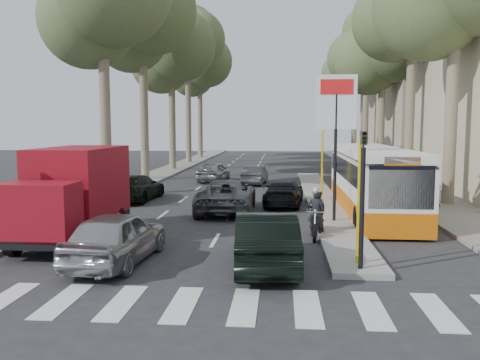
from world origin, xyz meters
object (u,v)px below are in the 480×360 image
object	(u,v)px
dark_hatchback	(266,239)
red_truck	(73,192)
silver_hatchback	(116,237)
city_bus	(372,179)
motorcycle	(316,214)

from	to	relation	value
dark_hatchback	red_truck	xyz separation A→B (m)	(-6.32, 2.62, 0.85)
silver_hatchback	city_bus	world-z (taller)	city_bus
dark_hatchback	city_bus	bearing A→B (deg)	-119.99
dark_hatchback	red_truck	distance (m)	6.89
silver_hatchback	motorcycle	size ratio (longest dim) A/B	2.12
red_truck	city_bus	size ratio (longest dim) A/B	0.53
silver_hatchback	motorcycle	xyz separation A→B (m)	(5.63, 3.83, 0.05)
dark_hatchback	silver_hatchback	bearing A→B (deg)	-4.16
dark_hatchback	city_bus	distance (m)	9.54
silver_hatchback	city_bus	bearing A→B (deg)	-129.66
city_bus	motorcycle	xyz separation A→B (m)	(-2.64, -4.65, -0.71)
silver_hatchback	dark_hatchback	xyz separation A→B (m)	(4.05, -0.04, 0.01)
red_truck	motorcycle	world-z (taller)	red_truck
dark_hatchback	red_truck	bearing A→B (deg)	-26.17
city_bus	motorcycle	bearing A→B (deg)	-119.45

